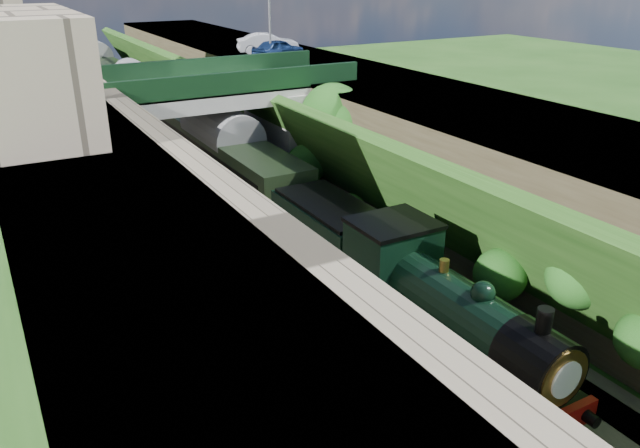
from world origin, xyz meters
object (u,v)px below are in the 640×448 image
(lamppost, at_px, (270,10))
(locomotive, at_px, (444,311))
(road_bridge, at_px, (216,121))
(tender, at_px, (331,239))
(tree, at_px, (333,119))
(car_silver, at_px, (268,43))
(car_blue, at_px, (278,49))

(lamppost, distance_m, locomotive, 27.82)
(road_bridge, height_order, locomotive, road_bridge)
(lamppost, relative_size, tender, 1.00)
(road_bridge, relative_size, locomotive, 1.56)
(tender, bearing_deg, lamppost, 71.80)
(tree, bearing_deg, car_silver, 78.81)
(car_blue, distance_m, tender, 21.17)
(tree, bearing_deg, tender, -120.79)
(car_blue, height_order, tender, car_blue)
(tree, xyz_separation_m, locomotive, (-4.71, -15.27, -2.75))
(car_silver, relative_size, locomotive, 0.44)
(road_bridge, xyz_separation_m, tree, (4.97, -4.74, 0.57))
(car_silver, bearing_deg, road_bridge, 157.63)
(tender, bearing_deg, road_bridge, 91.16)
(locomotive, relative_size, tender, 1.70)
(tree, relative_size, locomotive, 0.65)
(locomotive, bearing_deg, road_bridge, 90.73)
(road_bridge, height_order, car_silver, car_silver)
(car_silver, height_order, locomotive, car_silver)
(car_silver, bearing_deg, tender, 177.97)
(tree, bearing_deg, car_blue, 78.80)
(locomotive, bearing_deg, car_silver, 75.70)
(tree, height_order, tender, tree)
(tree, height_order, locomotive, tree)
(lamppost, relative_size, locomotive, 0.59)
(tree, height_order, car_blue, car_blue)
(car_silver, distance_m, locomotive, 31.00)
(tree, height_order, car_silver, car_silver)
(road_bridge, relative_size, car_blue, 3.97)
(tree, relative_size, lamppost, 1.10)
(locomotive, bearing_deg, tree, 72.85)
(car_blue, relative_size, locomotive, 0.39)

